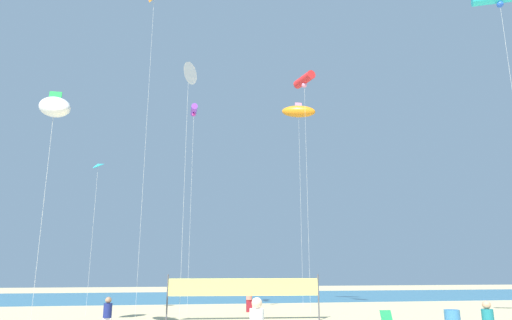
{
  "coord_description": "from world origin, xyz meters",
  "views": [
    {
      "loc": [
        -2.45,
        -14.42,
        2.66
      ],
      "look_at": [
        1.62,
        8.59,
        8.32
      ],
      "focal_mm": 31.73,
      "sensor_mm": 36.0,
      "label": 1
    }
  ],
  "objects_px": {
    "beachgoer_coral_shirt": "(249,298)",
    "kite_orange_inflatable": "(299,112)",
    "kite_violet_tube": "(194,111)",
    "kite_white_inflatable": "(54,107)",
    "volleyball_net": "(244,289)",
    "kite_cyan_diamond": "(98,167)",
    "beachgoer_navy_shirt": "(107,315)",
    "kite_red_tube": "(304,80)",
    "kite_white_delta": "(188,74)"
  },
  "relations": [
    {
      "from": "kite_red_tube",
      "to": "kite_violet_tube",
      "type": "distance_m",
      "value": 8.05
    },
    {
      "from": "beachgoer_coral_shirt",
      "to": "kite_violet_tube",
      "type": "height_order",
      "value": "kite_violet_tube"
    },
    {
      "from": "kite_cyan_diamond",
      "to": "kite_red_tube",
      "type": "xyz_separation_m",
      "value": [
        13.61,
        -0.89,
        6.59
      ]
    },
    {
      "from": "kite_white_delta",
      "to": "kite_violet_tube",
      "type": "height_order",
      "value": "kite_white_delta"
    },
    {
      "from": "kite_cyan_diamond",
      "to": "kite_white_inflatable",
      "type": "relative_size",
      "value": 0.92
    },
    {
      "from": "kite_cyan_diamond",
      "to": "kite_red_tube",
      "type": "distance_m",
      "value": 15.15
    },
    {
      "from": "kite_cyan_diamond",
      "to": "kite_red_tube",
      "type": "relative_size",
      "value": 0.59
    },
    {
      "from": "kite_cyan_diamond",
      "to": "kite_red_tube",
      "type": "bearing_deg",
      "value": -3.73
    },
    {
      "from": "kite_white_delta",
      "to": "kite_red_tube",
      "type": "height_order",
      "value": "kite_red_tube"
    },
    {
      "from": "beachgoer_navy_shirt",
      "to": "kite_white_inflatable",
      "type": "relative_size",
      "value": 0.15
    },
    {
      "from": "kite_red_tube",
      "to": "kite_violet_tube",
      "type": "xyz_separation_m",
      "value": [
        -7.61,
        1.26,
        -2.31
      ]
    },
    {
      "from": "beachgoer_navy_shirt",
      "to": "kite_cyan_diamond",
      "type": "bearing_deg",
      "value": -50.96
    },
    {
      "from": "beachgoer_coral_shirt",
      "to": "volleyball_net",
      "type": "bearing_deg",
      "value": 54.01
    },
    {
      "from": "beachgoer_coral_shirt",
      "to": "kite_cyan_diamond",
      "type": "height_order",
      "value": "kite_cyan_diamond"
    },
    {
      "from": "kite_white_inflatable",
      "to": "kite_red_tube",
      "type": "distance_m",
      "value": 17.72
    },
    {
      "from": "beachgoer_coral_shirt",
      "to": "kite_cyan_diamond",
      "type": "xyz_separation_m",
      "value": [
        -9.94,
        -0.45,
        8.17
      ]
    },
    {
      "from": "beachgoer_navy_shirt",
      "to": "kite_orange_inflatable",
      "type": "height_order",
      "value": "kite_orange_inflatable"
    },
    {
      "from": "kite_violet_tube",
      "to": "kite_white_inflatable",
      "type": "bearing_deg",
      "value": -121.1
    },
    {
      "from": "beachgoer_navy_shirt",
      "to": "kite_white_inflatable",
      "type": "bearing_deg",
      "value": 45.24
    },
    {
      "from": "beachgoer_coral_shirt",
      "to": "kite_red_tube",
      "type": "distance_m",
      "value": 15.27
    },
    {
      "from": "volleyball_net",
      "to": "beachgoer_coral_shirt",
      "type": "bearing_deg",
      "value": 77.76
    },
    {
      "from": "kite_violet_tube",
      "to": "kite_cyan_diamond",
      "type": "bearing_deg",
      "value": -176.45
    },
    {
      "from": "kite_red_tube",
      "to": "beachgoer_navy_shirt",
      "type": "bearing_deg",
      "value": -144.21
    },
    {
      "from": "volleyball_net",
      "to": "kite_violet_tube",
      "type": "xyz_separation_m",
      "value": [
        -2.85,
        4.92,
        11.7
      ]
    },
    {
      "from": "kite_white_inflatable",
      "to": "kite_red_tube",
      "type": "bearing_deg",
      "value": 33.32
    },
    {
      "from": "kite_white_inflatable",
      "to": "kite_white_delta",
      "type": "bearing_deg",
      "value": 46.6
    },
    {
      "from": "kite_red_tube",
      "to": "kite_cyan_diamond",
      "type": "bearing_deg",
      "value": 176.27
    },
    {
      "from": "kite_white_delta",
      "to": "kite_white_inflatable",
      "type": "xyz_separation_m",
      "value": [
        -5.72,
        -6.05,
        -4.68
      ]
    },
    {
      "from": "volleyball_net",
      "to": "kite_white_inflatable",
      "type": "distance_m",
      "value": 13.17
    },
    {
      "from": "kite_orange_inflatable",
      "to": "kite_violet_tube",
      "type": "distance_m",
      "value": 9.1
    },
    {
      "from": "kite_orange_inflatable",
      "to": "kite_white_inflatable",
      "type": "distance_m",
      "value": 20.68
    },
    {
      "from": "kite_red_tube",
      "to": "beachgoer_coral_shirt",
      "type": "bearing_deg",
      "value": 160.03
    },
    {
      "from": "kite_violet_tube",
      "to": "kite_white_delta",
      "type": "bearing_deg",
      "value": -97.03
    },
    {
      "from": "volleyball_net",
      "to": "kite_violet_tube",
      "type": "height_order",
      "value": "kite_violet_tube"
    },
    {
      "from": "volleyball_net",
      "to": "kite_cyan_diamond",
      "type": "distance_m",
      "value": 12.41
    },
    {
      "from": "kite_orange_inflatable",
      "to": "kite_violet_tube",
      "type": "bearing_deg",
      "value": -159.29
    },
    {
      "from": "kite_cyan_diamond",
      "to": "beachgoer_navy_shirt",
      "type": "bearing_deg",
      "value": -74.81
    },
    {
      "from": "beachgoer_coral_shirt",
      "to": "kite_white_delta",
      "type": "xyz_separation_m",
      "value": [
        -4.47,
        -4.4,
        13.23
      ]
    },
    {
      "from": "kite_white_delta",
      "to": "kite_orange_inflatable",
      "type": "relative_size",
      "value": 0.95
    },
    {
      "from": "beachgoer_navy_shirt",
      "to": "kite_violet_tube",
      "type": "distance_m",
      "value": 16.01
    },
    {
      "from": "kite_white_delta",
      "to": "beachgoer_navy_shirt",
      "type": "bearing_deg",
      "value": -121.28
    },
    {
      "from": "kite_white_inflatable",
      "to": "kite_violet_tube",
      "type": "relative_size",
      "value": 0.75
    },
    {
      "from": "beachgoer_navy_shirt",
      "to": "volleyball_net",
      "type": "height_order",
      "value": "volleyball_net"
    },
    {
      "from": "beachgoer_coral_shirt",
      "to": "kite_violet_tube",
      "type": "distance_m",
      "value": 13.06
    },
    {
      "from": "kite_white_delta",
      "to": "kite_cyan_diamond",
      "type": "bearing_deg",
      "value": 144.16
    },
    {
      "from": "beachgoer_coral_shirt",
      "to": "kite_white_inflatable",
      "type": "height_order",
      "value": "kite_white_inflatable"
    },
    {
      "from": "beachgoer_coral_shirt",
      "to": "kite_violet_tube",
      "type": "relative_size",
      "value": 0.12
    },
    {
      "from": "volleyball_net",
      "to": "kite_orange_inflatable",
      "type": "xyz_separation_m",
      "value": [
        5.53,
        8.09,
        13.29
      ]
    },
    {
      "from": "beachgoer_coral_shirt",
      "to": "kite_orange_inflatable",
      "type": "relative_size",
      "value": 0.11
    },
    {
      "from": "volleyball_net",
      "to": "kite_white_delta",
      "type": "distance_m",
      "value": 12.94
    }
  ]
}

